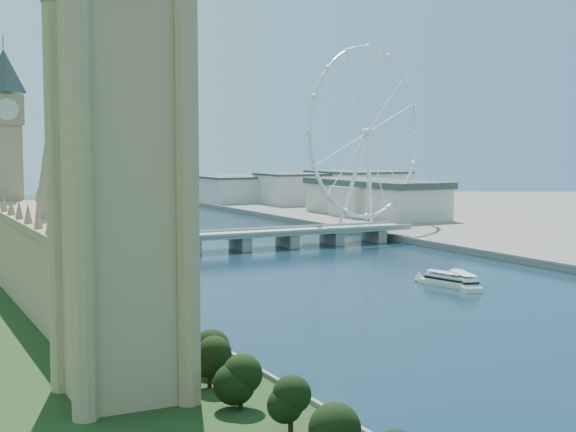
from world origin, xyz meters
TOP-DOWN VIEW (x-y plane):
  - tree_row at (-113.00, 42.00)m, footprint 7.98×151.98m
  - victoria_tower at (-135.00, 55.00)m, footprint 28.16×28.16m
  - parliament_range at (-128.00, 170.00)m, footprint 24.00×200.00m
  - big_ben at (-128.00, 278.00)m, footprint 20.02×20.02m
  - westminster_bridge at (0.00, 300.00)m, footprint 220.00×22.00m
  - london_eye at (119.98, 355.08)m, footprint 113.60×39.12m
  - county_hall at (175.00, 430.00)m, footprint 54.00×144.00m
  - city_skyline at (39.22, 560.08)m, footprint 505.00×280.00m
  - tour_boat_near at (28.56, 150.77)m, footprint 12.83×28.74m
  - tour_boat_far at (32.23, 144.52)m, footprint 17.02×30.55m

SIDE VIEW (x-z plane):
  - county_hall at x=175.00m, z-range -17.50..17.50m
  - tour_boat_near at x=28.56m, z-range -3.07..3.07m
  - tour_boat_far at x=32.23m, z-range -3.28..3.28m
  - westminster_bridge at x=0.00m, z-range 1.88..11.38m
  - tree_row at x=-113.00m, z-range -0.99..17.69m
  - city_skyline at x=39.22m, z-range 0.96..32.96m
  - parliament_range at x=-128.00m, z-range -16.52..53.48m
  - victoria_tower at x=-135.00m, z-range -1.51..110.49m
  - big_ben at x=-128.00m, z-range 11.57..121.57m
  - london_eye at x=119.98m, z-range 5.37..129.67m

